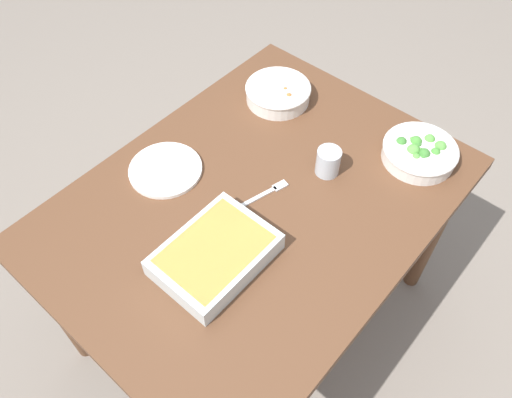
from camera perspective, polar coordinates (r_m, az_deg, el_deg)
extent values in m
plane|color=slate|center=(2.10, 0.00, -12.58)|extent=(6.00, 6.00, 0.00)
cube|color=brown|center=(1.48, 0.00, -0.48)|extent=(1.20, 0.90, 0.04)
cylinder|color=brown|center=(2.20, 1.60, 7.33)|extent=(0.06, 0.06, 0.70)
cylinder|color=brown|center=(1.84, -21.12, -11.29)|extent=(0.06, 0.06, 0.70)
cylinder|color=brown|center=(1.98, 19.18, -3.54)|extent=(0.06, 0.06, 0.70)
cylinder|color=silver|center=(1.75, 2.47, 11.71)|extent=(0.21, 0.21, 0.05)
torus|color=silver|center=(1.73, 2.50, 12.30)|extent=(0.22, 0.22, 0.01)
cylinder|color=olive|center=(1.75, 2.48, 11.78)|extent=(0.17, 0.17, 0.03)
sphere|color=#C66633|center=(1.73, 3.28, 12.06)|extent=(0.02, 0.02, 0.02)
sphere|color=#C66633|center=(1.71, 3.70, 11.38)|extent=(0.02, 0.02, 0.02)
sphere|color=#C66633|center=(1.75, 2.33, 12.57)|extent=(0.01, 0.01, 0.01)
cylinder|color=silver|center=(1.63, 17.76, 4.91)|extent=(0.22, 0.22, 0.05)
torus|color=silver|center=(1.61, 17.94, 5.41)|extent=(0.23, 0.23, 0.01)
cylinder|color=#8CB272|center=(1.62, 17.78, 4.97)|extent=(0.18, 0.18, 0.02)
sphere|color=#569E42|center=(1.63, 17.11, 6.31)|extent=(0.02, 0.02, 0.02)
sphere|color=#3D7A33|center=(1.59, 18.13, 4.44)|extent=(0.02, 0.02, 0.02)
sphere|color=#3D7A33|center=(1.60, 18.27, 4.79)|extent=(0.04, 0.04, 0.04)
sphere|color=#569E42|center=(1.63, 19.90, 5.52)|extent=(0.04, 0.04, 0.04)
sphere|color=#569E42|center=(1.60, 17.17, 5.22)|extent=(0.04, 0.04, 0.04)
sphere|color=#478C38|center=(1.61, 19.41, 4.93)|extent=(0.03, 0.03, 0.03)
sphere|color=#569E42|center=(1.65, 18.81, 6.31)|extent=(0.03, 0.03, 0.03)
sphere|color=#569E42|center=(1.58, 17.42, 4.47)|extent=(0.02, 0.02, 0.02)
sphere|color=#3D7A33|center=(1.61, 15.92, 6.15)|extent=(0.03, 0.03, 0.03)
sphere|color=#3D7A33|center=(1.62, 17.57, 5.76)|extent=(0.03, 0.03, 0.03)
sphere|color=#569E42|center=(1.61, 17.79, 5.14)|extent=(0.02, 0.02, 0.02)
sphere|color=#478C38|center=(1.63, 17.43, 6.12)|extent=(0.04, 0.04, 0.04)
cube|color=silver|center=(1.33, -4.59, -6.23)|extent=(0.30, 0.22, 0.06)
cube|color=gold|center=(1.32, -4.62, -5.95)|extent=(0.26, 0.19, 0.04)
cylinder|color=#B2BCC6|center=(1.52, 8.06, 4.15)|extent=(0.07, 0.07, 0.08)
cylinder|color=black|center=(1.53, 8.01, 3.83)|extent=(0.06, 0.06, 0.05)
cylinder|color=white|center=(1.55, -10.08, 3.26)|extent=(0.22, 0.22, 0.01)
cube|color=silver|center=(1.76, 2.45, 11.10)|extent=(0.06, 0.14, 0.01)
ellipsoid|color=silver|center=(1.74, 5.11, 10.46)|extent=(0.04, 0.05, 0.01)
cube|color=silver|center=(1.46, 0.00, 0.07)|extent=(0.14, 0.05, 0.01)
cube|color=silver|center=(1.49, 2.71, 1.50)|extent=(0.05, 0.03, 0.01)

